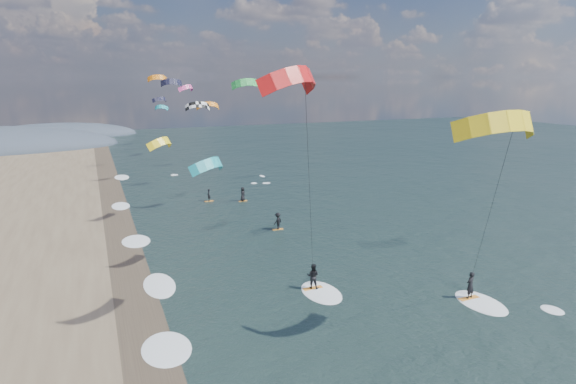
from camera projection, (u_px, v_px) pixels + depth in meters
name	position (u px, v px, depth m)	size (l,w,h in m)	color
ground	(389.00, 363.00, 26.15)	(260.00, 260.00, 0.00)	black
wet_sand_strip	(141.00, 320.00, 30.71)	(3.00, 240.00, 0.00)	#382D23
kitesurfer_near_a	(507.00, 161.00, 25.47)	(7.99, 8.45, 14.12)	orange
kitesurfer_near_b	(309.00, 152.00, 27.97)	(7.32, 9.19, 16.18)	orange
far_kitesurfers	(254.00, 207.00, 54.27)	(5.06, 14.89, 1.81)	orange
bg_kite_field	(186.00, 100.00, 72.73)	(15.06, 78.13, 7.68)	black
shoreline_surf	(151.00, 288.00, 35.43)	(2.40, 79.40, 0.11)	white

